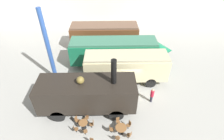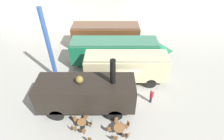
% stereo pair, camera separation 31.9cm
% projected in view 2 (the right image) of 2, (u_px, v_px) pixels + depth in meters
% --- Properties ---
extents(ground_plane, '(80.00, 80.00, 0.00)m').
position_uv_depth(ground_plane, '(127.00, 88.00, 18.66)').
color(ground_plane, gray).
extents(backdrop_wall, '(44.00, 0.15, 9.00)m').
position_uv_depth(backdrop_wall, '(122.00, 0.00, 28.36)').
color(backdrop_wall, silver).
rests_on(backdrop_wall, ground_plane).
extents(passenger_coach_wooden, '(9.17, 2.73, 3.38)m').
position_uv_depth(passenger_coach_wooden, '(106.00, 34.00, 24.31)').
color(passenger_coach_wooden, brown).
rests_on(passenger_coach_wooden, ground_plane).
extents(streamlined_locomotive, '(12.23, 2.68, 3.31)m').
position_uv_depth(streamlined_locomotive, '(121.00, 51.00, 20.94)').
color(streamlined_locomotive, '#196B47').
rests_on(streamlined_locomotive, ground_plane).
extents(passenger_coach_vintage, '(8.61, 2.45, 3.41)m').
position_uv_depth(passenger_coach_vintage, '(126.00, 66.00, 18.29)').
color(passenger_coach_vintage, beige).
rests_on(passenger_coach_vintage, ground_plane).
extents(steam_locomotive, '(8.37, 2.78, 5.52)m').
position_uv_depth(steam_locomotive, '(86.00, 93.00, 15.16)').
color(steam_locomotive, black).
rests_on(steam_locomotive, ground_plane).
extents(cafe_table_mid, '(0.75, 0.75, 0.71)m').
position_uv_depth(cafe_table_mid, '(82.00, 123.00, 14.49)').
color(cafe_table_mid, black).
rests_on(cafe_table_mid, ground_plane).
extents(cafe_table_far, '(0.91, 0.91, 0.76)m').
position_uv_depth(cafe_table_far, '(119.00, 129.00, 14.01)').
color(cafe_table_far, black).
rests_on(cafe_table_far, ground_plane).
extents(cafe_chair_5, '(0.36, 0.36, 0.87)m').
position_uv_depth(cafe_chair_5, '(91.00, 123.00, 14.52)').
color(cafe_chair_5, black).
rests_on(cafe_chair_5, ground_plane).
extents(cafe_chair_6, '(0.37, 0.39, 0.87)m').
position_uv_depth(cafe_chair_6, '(86.00, 116.00, 15.07)').
color(cafe_chair_6, black).
rests_on(cafe_chair_6, ground_plane).
extents(cafe_chair_7, '(0.40, 0.40, 0.87)m').
position_uv_depth(cafe_chair_7, '(75.00, 119.00, 14.85)').
color(cafe_chair_7, black).
rests_on(cafe_chair_7, ground_plane).
extents(cafe_chair_8, '(0.40, 0.40, 0.87)m').
position_uv_depth(cafe_chair_8, '(74.00, 128.00, 14.15)').
color(cafe_chair_8, black).
rests_on(cafe_chair_8, ground_plane).
extents(cafe_chair_9, '(0.37, 0.39, 0.87)m').
position_uv_depth(cafe_chair_9, '(84.00, 131.00, 13.95)').
color(cafe_chair_9, black).
rests_on(cafe_chair_9, ground_plane).
extents(cafe_chair_10, '(0.36, 0.36, 0.87)m').
position_uv_depth(cafe_chair_10, '(109.00, 129.00, 14.11)').
color(cafe_chair_10, black).
rests_on(cafe_chair_10, ground_plane).
extents(cafe_chair_11, '(0.38, 0.39, 0.87)m').
position_uv_depth(cafe_chair_11, '(116.00, 138.00, 13.46)').
color(cafe_chair_11, black).
rests_on(cafe_chair_11, ground_plane).
extents(cafe_chair_12, '(0.41, 0.40, 0.87)m').
position_uv_depth(cafe_chair_12, '(128.00, 135.00, 13.65)').
color(cafe_chair_12, black).
rests_on(cafe_chair_12, ground_plane).
extents(cafe_chair_13, '(0.40, 0.39, 0.87)m').
position_uv_depth(cafe_chair_13, '(128.00, 125.00, 14.42)').
color(cafe_chair_13, black).
rests_on(cafe_chair_13, ground_plane).
extents(cafe_chair_14, '(0.36, 0.38, 0.87)m').
position_uv_depth(cafe_chair_14, '(116.00, 121.00, 14.70)').
color(cafe_chair_14, black).
rests_on(cafe_chair_14, ground_plane).
extents(visitor_person, '(0.34, 0.34, 1.62)m').
position_uv_depth(visitor_person, '(151.00, 96.00, 16.51)').
color(visitor_person, '#262633').
rests_on(visitor_person, ground_plane).
extents(support_pillar, '(0.44, 0.44, 8.00)m').
position_uv_depth(support_pillar, '(49.00, 47.00, 17.54)').
color(support_pillar, '#2D519E').
rests_on(support_pillar, ground_plane).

